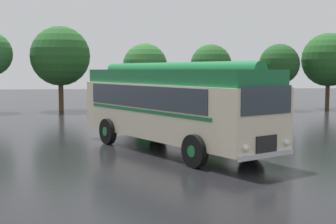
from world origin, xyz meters
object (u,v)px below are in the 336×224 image
car_mid_left (191,105)px  car_near_left (149,105)px  car_mid_right (228,104)px  vintage_bus (172,103)px

car_mid_left → car_near_left: bearing=179.9°
car_mid_left → car_mid_right: 2.51m
car_near_left → car_mid_left: (2.87, -0.01, 0.00)m
car_mid_left → car_mid_right: bearing=-3.3°
vintage_bus → car_mid_left: 13.27m
vintage_bus → car_mid_right: (5.14, 12.82, -1.05)m
vintage_bus → car_near_left: 13.01m
car_mid_left → car_mid_right: (2.50, -0.14, 0.00)m
vintage_bus → car_mid_right: size_ratio=2.27×
car_near_left → car_mid_left: size_ratio=0.99×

